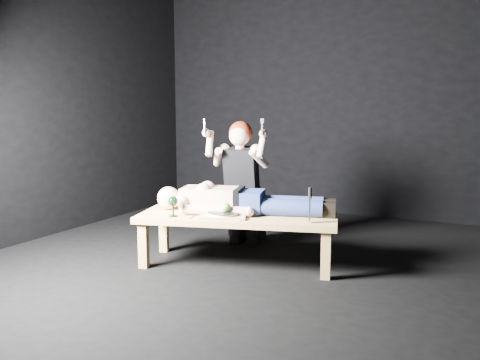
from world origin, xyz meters
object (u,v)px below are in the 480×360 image
(lying_man, at_px, (246,198))
(serving_tray, at_px, (223,216))
(kneeling_woman, at_px, (244,182))
(goblet, at_px, (173,206))
(carving_knife, at_px, (310,205))
(table, at_px, (238,239))

(lying_man, distance_m, serving_tray, 0.31)
(kneeling_woman, distance_m, serving_tray, 0.81)
(goblet, xyz_separation_m, carving_knife, (1.14, 0.27, 0.06))
(goblet, bearing_deg, lying_man, 41.27)
(serving_tray, distance_m, carving_knife, 0.76)
(table, distance_m, serving_tray, 0.29)
(serving_tray, distance_m, goblet, 0.44)
(table, distance_m, goblet, 0.64)
(lying_man, relative_size, kneeling_woman, 1.35)
(table, distance_m, carving_knife, 0.77)
(kneeling_woman, distance_m, carving_knife, 1.12)
(serving_tray, relative_size, carving_knife, 1.33)
(lying_man, xyz_separation_m, carving_knife, (0.65, -0.16, 0.01))
(lying_man, distance_m, carving_knife, 0.67)
(kneeling_woman, distance_m, goblet, 0.96)
(kneeling_woman, relative_size, goblet, 7.26)
(table, height_order, serving_tray, serving_tray)
(table, relative_size, lying_man, 0.99)
(lying_man, bearing_deg, carving_knife, -28.41)
(goblet, bearing_deg, serving_tray, 21.00)
(kneeling_woman, relative_size, serving_tray, 3.32)
(table, height_order, kneeling_woman, kneeling_woman)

